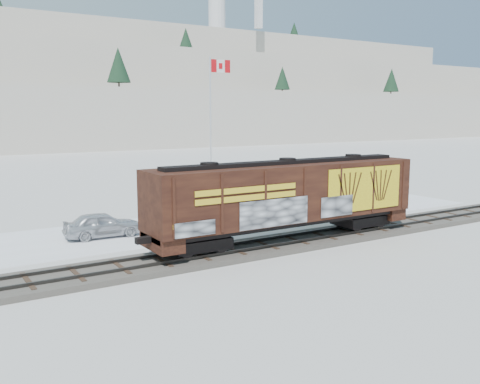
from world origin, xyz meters
TOP-DOWN VIEW (x-y plane):
  - ground at (0.00, 0.00)m, footprint 500.00×500.00m
  - rail_track at (0.00, 0.00)m, footprint 50.00×3.40m
  - parking_strip at (0.00, 7.50)m, footprint 40.00×8.00m
  - hopper_railcar at (-0.51, -0.01)m, footprint 16.01×3.06m
  - flagpole at (2.88, 14.51)m, footprint 2.30×0.90m
  - car_silver at (-8.51, 7.25)m, footprint 4.48×2.00m
  - car_white at (5.47, 6.70)m, footprint 4.83×2.85m
  - car_dark at (7.75, 6.67)m, footprint 4.86×2.93m

SIDE VIEW (x-z plane):
  - ground at x=0.00m, z-range 0.00..0.00m
  - parking_strip at x=0.00m, z-range 0.00..0.03m
  - rail_track at x=0.00m, z-range -0.07..0.36m
  - car_dark at x=7.75m, z-range 0.03..1.35m
  - car_silver at x=-8.51m, z-range 0.03..1.53m
  - car_white at x=5.47m, z-range 0.03..1.54m
  - hopper_railcar at x=-0.51m, z-range 0.67..4.97m
  - flagpole at x=2.88m, z-range -1.51..10.09m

